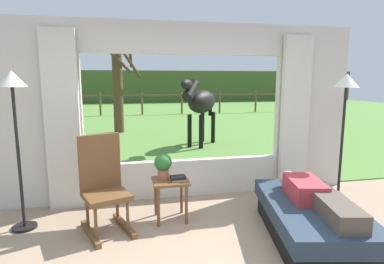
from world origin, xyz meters
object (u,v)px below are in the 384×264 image
object	(u,v)px
rocking_chair	(103,184)
floor_lamp_right	(345,100)
recliner_sofa	(310,221)
pasture_tree	(119,88)
horse	(201,103)
floor_lamp_left	(14,103)
reclining_person	(315,196)
book_stack	(178,178)
side_table	(170,187)
potted_plant	(163,164)

from	to	relation	value
rocking_chair	floor_lamp_right	distance (m)	3.28
recliner_sofa	pasture_tree	world-z (taller)	pasture_tree
horse	pasture_tree	distance (m)	3.38
rocking_chair	recliner_sofa	bearing A→B (deg)	-38.05
recliner_sofa	floor_lamp_left	size ratio (longest dim) A/B	1.00
floor_lamp_left	reclining_person	bearing A→B (deg)	-17.45
reclining_person	book_stack	world-z (taller)	reclining_person
pasture_tree	side_table	bearing A→B (deg)	-84.41
book_stack	horse	size ratio (longest dim) A/B	0.11
rocking_chair	potted_plant	xyz separation A→B (m)	(0.72, 0.15, 0.16)
reclining_person	potted_plant	bearing A→B (deg)	159.86
reclining_person	side_table	bearing A→B (deg)	160.15
rocking_chair	pasture_tree	xyz separation A→B (m)	(0.12, 7.05, 0.94)
horse	floor_lamp_left	bearing A→B (deg)	89.92
rocking_chair	floor_lamp_right	size ratio (longest dim) A/B	0.61
side_table	potted_plant	xyz separation A→B (m)	(-0.08, 0.06, 0.28)
floor_lamp_left	recliner_sofa	bearing A→B (deg)	-16.64
reclining_person	rocking_chair	world-z (taller)	rocking_chair
book_stack	floor_lamp_right	distance (m)	2.44
rocking_chair	horse	distance (m)	4.98
recliner_sofa	floor_lamp_right	world-z (taller)	floor_lamp_right
book_stack	reclining_person	bearing A→B (deg)	-31.54
reclining_person	horse	bearing A→B (deg)	101.90
side_table	floor_lamp_right	distance (m)	2.57
floor_lamp_left	floor_lamp_right	size ratio (longest dim) A/B	1.01
floor_lamp_right	horse	distance (m)	4.48
book_stack	pasture_tree	xyz separation A→B (m)	(-0.77, 7.01, 0.93)
rocking_chair	horse	xyz separation A→B (m)	(2.22, 4.42, 0.61)
recliner_sofa	potted_plant	distance (m)	1.82
rocking_chair	reclining_person	bearing A→B (deg)	-39.18
floor_lamp_left	side_table	bearing A→B (deg)	-3.76
recliner_sofa	floor_lamp_left	bearing A→B (deg)	175.16
reclining_person	floor_lamp_right	distance (m)	1.57
horse	potted_plant	bearing A→B (deg)	107.40
reclining_person	rocking_chair	distance (m)	2.36
rocking_chair	floor_lamp_left	bearing A→B (deg)	147.81
reclining_person	rocking_chair	size ratio (longest dim) A/B	1.28
rocking_chair	horse	bearing A→B (deg)	43.66
potted_plant	pasture_tree	world-z (taller)	pasture_tree
floor_lamp_right	pasture_tree	world-z (taller)	pasture_tree
side_table	floor_lamp_left	bearing A→B (deg)	176.24
rocking_chair	side_table	distance (m)	0.81
recliner_sofa	book_stack	distance (m)	1.58
recliner_sofa	rocking_chair	bearing A→B (deg)	173.46
floor_lamp_left	horse	size ratio (longest dim) A/B	1.07
floor_lamp_left	potted_plant	bearing A→B (deg)	-1.87
side_table	floor_lamp_right	world-z (taller)	floor_lamp_right
book_stack	rocking_chair	bearing A→B (deg)	-177.63
potted_plant	floor_lamp_left	world-z (taller)	floor_lamp_left
recliner_sofa	book_stack	size ratio (longest dim) A/B	9.89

